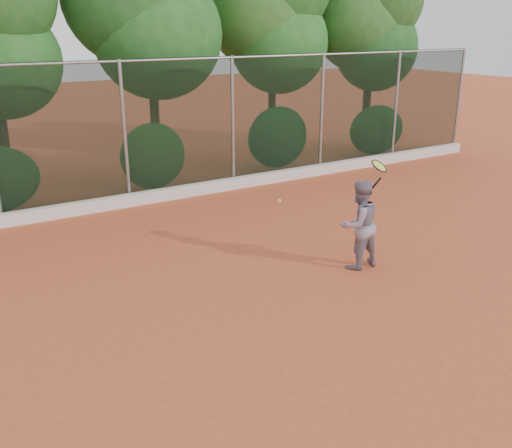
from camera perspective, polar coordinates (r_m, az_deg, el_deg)
ground at (r=8.84m, az=3.47°, el=-9.51°), size 80.00×80.00×0.00m
concrete_curb at (r=14.46m, az=-12.28°, el=2.39°), size 24.00×0.20×0.30m
tennis_player at (r=10.50m, az=10.24°, el=-0.06°), size 0.81×0.63×1.66m
chainlink_fence at (r=14.24m, az=-13.02°, el=9.16°), size 24.09×0.09×3.50m
foliage_backdrop at (r=15.77m, az=-18.27°, el=18.97°), size 23.70×3.63×7.55m
tennis_racket at (r=10.34m, az=12.17°, el=5.48°), size 0.41×0.39×0.60m
tennis_ball_in_flight at (r=9.80m, az=2.35°, el=2.34°), size 0.06×0.06×0.06m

